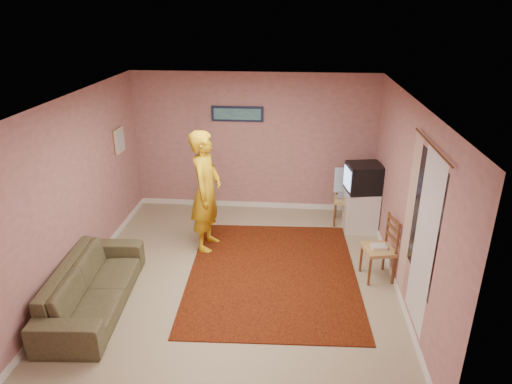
# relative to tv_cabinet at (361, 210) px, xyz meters

# --- Properties ---
(ground) EXTENTS (5.00, 5.00, 0.00)m
(ground) POSITION_rel_tv_cabinet_xyz_m (-1.95, -1.71, -0.36)
(ground) COLOR tan
(ground) RESTS_ON ground
(wall_back) EXTENTS (4.50, 0.02, 2.60)m
(wall_back) POSITION_rel_tv_cabinet_xyz_m (-1.95, 0.79, 0.94)
(wall_back) COLOR tan
(wall_back) RESTS_ON ground
(wall_front) EXTENTS (4.50, 0.02, 2.60)m
(wall_front) POSITION_rel_tv_cabinet_xyz_m (-1.95, -4.21, 0.94)
(wall_front) COLOR tan
(wall_front) RESTS_ON ground
(wall_left) EXTENTS (0.02, 5.00, 2.60)m
(wall_left) POSITION_rel_tv_cabinet_xyz_m (-4.20, -1.71, 0.94)
(wall_left) COLOR tan
(wall_left) RESTS_ON ground
(wall_right) EXTENTS (0.02, 5.00, 2.60)m
(wall_right) POSITION_rel_tv_cabinet_xyz_m (0.30, -1.71, 0.94)
(wall_right) COLOR tan
(wall_right) RESTS_ON ground
(ceiling) EXTENTS (4.50, 5.00, 0.02)m
(ceiling) POSITION_rel_tv_cabinet_xyz_m (-1.95, -1.71, 2.24)
(ceiling) COLOR white
(ceiling) RESTS_ON wall_back
(baseboard_back) EXTENTS (4.50, 0.02, 0.10)m
(baseboard_back) POSITION_rel_tv_cabinet_xyz_m (-1.95, 0.78, -0.31)
(baseboard_back) COLOR white
(baseboard_back) RESTS_ON ground
(baseboard_left) EXTENTS (0.02, 5.00, 0.10)m
(baseboard_left) POSITION_rel_tv_cabinet_xyz_m (-4.19, -1.71, -0.31)
(baseboard_left) COLOR white
(baseboard_left) RESTS_ON ground
(baseboard_right) EXTENTS (0.02, 5.00, 0.10)m
(baseboard_right) POSITION_rel_tv_cabinet_xyz_m (0.29, -1.71, -0.31)
(baseboard_right) COLOR white
(baseboard_right) RESTS_ON ground
(window) EXTENTS (0.01, 1.10, 1.50)m
(window) POSITION_rel_tv_cabinet_xyz_m (0.29, -2.61, 1.09)
(window) COLOR black
(window) RESTS_ON wall_right
(curtain_sheer) EXTENTS (0.01, 0.75, 2.10)m
(curtain_sheer) POSITION_rel_tv_cabinet_xyz_m (0.28, -2.76, 0.89)
(curtain_sheer) COLOR silver
(curtain_sheer) RESTS_ON wall_right
(curtain_floral) EXTENTS (0.01, 0.35, 2.10)m
(curtain_floral) POSITION_rel_tv_cabinet_xyz_m (0.26, -2.06, 0.89)
(curtain_floral) COLOR beige
(curtain_floral) RESTS_ON wall_right
(curtain_rod) EXTENTS (0.02, 1.40, 0.02)m
(curtain_rod) POSITION_rel_tv_cabinet_xyz_m (0.25, -2.61, 1.96)
(curtain_rod) COLOR brown
(curtain_rod) RESTS_ON wall_right
(picture_back) EXTENTS (0.95, 0.04, 0.28)m
(picture_back) POSITION_rel_tv_cabinet_xyz_m (-2.25, 0.76, 1.49)
(picture_back) COLOR #141A37
(picture_back) RESTS_ON wall_back
(picture_left) EXTENTS (0.04, 0.38, 0.42)m
(picture_left) POSITION_rel_tv_cabinet_xyz_m (-4.17, -0.11, 1.19)
(picture_left) COLOR beige
(picture_left) RESTS_ON wall_left
(area_rug) EXTENTS (2.57, 3.15, 0.02)m
(area_rug) POSITION_rel_tv_cabinet_xyz_m (-1.46, -1.60, -0.35)
(area_rug) COLOR black
(area_rug) RESTS_ON ground
(tv_cabinet) EXTENTS (0.57, 0.52, 0.72)m
(tv_cabinet) POSITION_rel_tv_cabinet_xyz_m (0.00, 0.00, 0.00)
(tv_cabinet) COLOR silver
(tv_cabinet) RESTS_ON ground
(crt_tv) EXTENTS (0.64, 0.59, 0.49)m
(crt_tv) POSITION_rel_tv_cabinet_xyz_m (-0.01, -0.00, 0.60)
(crt_tv) COLOR black
(crt_tv) RESTS_ON tv_cabinet
(chair_a) EXTENTS (0.48, 0.46, 0.52)m
(chair_a) POSITION_rel_tv_cabinet_xyz_m (-0.24, 0.20, 0.22)
(chair_a) COLOR tan
(chair_a) RESTS_ON ground
(dvd_player) EXTENTS (0.37, 0.29, 0.06)m
(dvd_player) POSITION_rel_tv_cabinet_xyz_m (-0.24, 0.20, 0.15)
(dvd_player) COLOR #AEAFB3
(dvd_player) RESTS_ON chair_a
(blue_throw) EXTENTS (0.44, 0.06, 0.47)m
(blue_throw) POSITION_rel_tv_cabinet_xyz_m (-0.24, 0.39, 0.40)
(blue_throw) COLOR #98C1F9
(blue_throw) RESTS_ON chair_a
(chair_b) EXTENTS (0.49, 0.50, 0.52)m
(chair_b) POSITION_rel_tv_cabinet_xyz_m (0.05, -1.56, 0.22)
(chair_b) COLOR tan
(chair_b) RESTS_ON ground
(game_console) EXTENTS (0.23, 0.18, 0.04)m
(game_console) POSITION_rel_tv_cabinet_xyz_m (0.05, -1.56, 0.15)
(game_console) COLOR silver
(game_console) RESTS_ON chair_b
(sofa) EXTENTS (0.98, 2.17, 0.62)m
(sofa) POSITION_rel_tv_cabinet_xyz_m (-3.75, -2.57, -0.05)
(sofa) COLOR brown
(sofa) RESTS_ON ground
(person) EXTENTS (0.55, 0.77, 1.96)m
(person) POSITION_rel_tv_cabinet_xyz_m (-2.55, -0.86, 0.62)
(person) COLOR gold
(person) RESTS_ON ground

